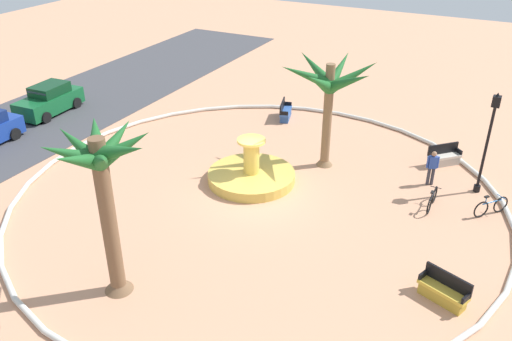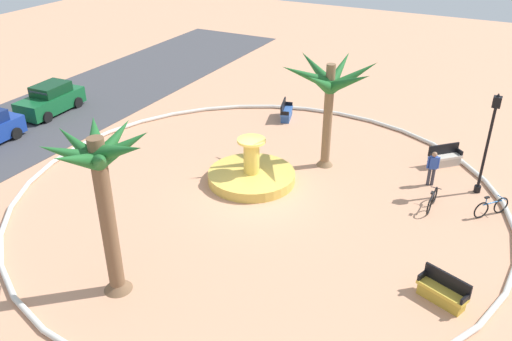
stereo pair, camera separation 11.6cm
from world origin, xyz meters
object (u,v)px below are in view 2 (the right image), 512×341
bench_west (286,113)px  person_cyclist_helmet (433,167)px  palm_tree_by_curb (330,87)px  lamppost (489,136)px  palm_tree_near_fountain (101,176)px  bicycle_red_frame (432,200)px  bench_north (444,159)px  bicycle_by_lamppost (491,207)px  fountain (252,175)px  parked_car_second (51,100)px  bench_east (442,293)px

bench_west → person_cyclist_helmet: (-3.98, -8.78, 0.55)m
palm_tree_by_curb → lamppost: palm_tree_by_curb is taller
palm_tree_near_fountain → bicycle_red_frame: bearing=-39.6°
palm_tree_near_fountain → person_cyclist_helmet: (11.71, -7.61, -3.30)m
bench_north → bicycle_red_frame: bearing=-176.5°
palm_tree_near_fountain → bicycle_by_lamppost: 15.02m
fountain → palm_tree_near_fountain: bearing=176.7°
palm_tree_near_fountain → bench_west: bearing=4.3°
lamppost → parked_car_second: lamppost is taller
fountain → bicycle_red_frame: size_ratio=2.25×
bench_east → bicycle_red_frame: (5.51, 1.41, 0.04)m
bench_west → bench_east: bearing=-137.1°
bench_north → parked_car_second: bearing=99.7°
bench_east → bicycle_by_lamppost: bearing=-7.4°
palm_tree_by_curb → person_cyclist_helmet: palm_tree_by_curb is taller
fountain → bench_east: bearing=-114.7°
bench_west → bicycle_by_lamppost: size_ratio=1.25×
bench_east → bicycle_by_lamppost: size_ratio=1.25×
palm_tree_by_curb → bench_west: size_ratio=3.07×
fountain → bicycle_red_frame: bearing=-79.7°
lamppost → palm_tree_near_fountain: bearing=141.5°
palm_tree_near_fountain → bicycle_red_frame: size_ratio=3.31×
palm_tree_near_fountain → bicycle_red_frame: (9.76, -8.06, -3.82)m
bicycle_by_lamppost → person_cyclist_helmet: person_cyclist_helmet is taller
lamppost → person_cyclist_helmet: (-0.30, 1.94, -1.73)m
palm_tree_near_fountain → bench_north: size_ratio=3.84×
bench_west → person_cyclist_helmet: bearing=-114.4°
palm_tree_near_fountain → bench_north: (13.92, -7.81, -3.86)m
bench_west → bicycle_by_lamppost: (-5.40, -11.42, 0.04)m
lamppost → bicycle_red_frame: (-2.25, 1.49, -2.24)m
palm_tree_by_curb → bicycle_red_frame: (-1.60, -5.25, -3.49)m
parked_car_second → fountain: bearing=-97.6°
bench_north → lamppost: 3.44m
lamppost → bicycle_by_lamppost: bearing=-157.9°
palm_tree_by_curb → bench_north: palm_tree_by_curb is taller
bench_east → bench_north: size_ratio=1.13×
bicycle_by_lamppost → person_cyclist_helmet: bearing=61.7°
palm_tree_by_curb → parked_car_second: 16.74m
fountain → lamppost: bearing=-68.2°
bench_east → lamppost: (7.76, -0.08, 2.28)m
palm_tree_near_fountain → bench_north: bearing=-29.3°
bicycle_red_frame → parked_car_second: size_ratio=0.42×
bicycle_red_frame → fountain: bearing=100.3°
bench_north → person_cyclist_helmet: 2.29m
palm_tree_by_curb → bench_east: bearing=-136.9°
bicycle_red_frame → parked_car_second: (0.51, 21.67, 0.40)m
person_cyclist_helmet → parked_car_second: bearing=93.9°
bench_east → bench_north: same height
bicycle_red_frame → bench_north: bearing=3.5°
person_cyclist_helmet → palm_tree_near_fountain: bearing=147.0°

